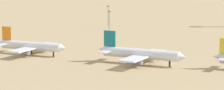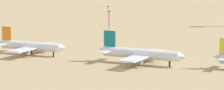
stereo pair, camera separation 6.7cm
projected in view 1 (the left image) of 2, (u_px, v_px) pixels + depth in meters
name	position (u px, v px, depth m)	size (l,w,h in m)	color
ground	(122.00, 69.00, 220.86)	(4000.00, 4000.00, 0.00)	tan
parked_jet_orange_1	(31.00, 46.00, 257.63)	(38.89, 32.50, 12.90)	white
parked_jet_teal_2	(140.00, 54.00, 232.33)	(41.72, 34.96, 13.80)	white
light_pole_west	(108.00, 14.00, 381.52)	(1.80, 0.50, 14.57)	#59595E
light_pole_mid	(109.00, 19.00, 360.10)	(1.80, 0.50, 12.68)	#59595E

